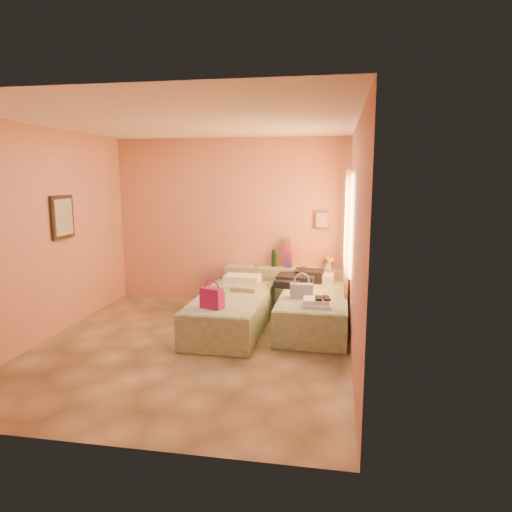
% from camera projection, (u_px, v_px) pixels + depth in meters
% --- Properties ---
extents(ground, '(4.50, 4.50, 0.00)m').
position_uv_depth(ground, '(193.00, 346.00, 5.88)').
color(ground, tan).
rests_on(ground, ground).
extents(room_walls, '(4.02, 4.51, 2.81)m').
position_uv_depth(room_walls, '(217.00, 204.00, 6.09)').
color(room_walls, tan).
rests_on(room_walls, ground).
extents(headboard_ledge, '(2.05, 0.30, 0.65)m').
position_uv_depth(headboard_ledge, '(286.00, 286.00, 7.70)').
color(headboard_ledge, '#A8B493').
rests_on(headboard_ledge, ground).
extents(bed_left, '(0.93, 2.01, 0.50)m').
position_uv_depth(bed_left, '(231.00, 312.00, 6.48)').
color(bed_left, '#B7D6AC').
rests_on(bed_left, ground).
extents(bed_right, '(0.93, 2.01, 0.50)m').
position_uv_depth(bed_right, '(314.00, 310.00, 6.60)').
color(bed_right, '#B7D6AC').
rests_on(bed_right, ground).
extents(water_bottle, '(0.08, 0.08, 0.28)m').
position_uv_depth(water_bottle, '(274.00, 258.00, 7.71)').
color(water_bottle, '#163C1E').
rests_on(water_bottle, headboard_ledge).
extents(rainbow_box, '(0.13, 0.13, 0.50)m').
position_uv_depth(rainbow_box, '(289.00, 253.00, 7.62)').
color(rainbow_box, '#B51669').
rests_on(rainbow_box, headboard_ledge).
extents(small_dish, '(0.13, 0.13, 0.03)m').
position_uv_depth(small_dish, '(257.00, 266.00, 7.73)').
color(small_dish, '#498669').
rests_on(small_dish, headboard_ledge).
extents(green_book, '(0.21, 0.18, 0.03)m').
position_uv_depth(green_book, '(302.00, 268.00, 7.52)').
color(green_book, '#25452E').
rests_on(green_book, headboard_ledge).
extents(flower_vase, '(0.25, 0.25, 0.26)m').
position_uv_depth(flower_vase, '(328.00, 261.00, 7.51)').
color(flower_vase, beige).
rests_on(flower_vase, headboard_ledge).
extents(magenta_handbag, '(0.32, 0.24, 0.27)m').
position_uv_depth(magenta_handbag, '(212.00, 298.00, 5.80)').
color(magenta_handbag, '#B51669').
rests_on(magenta_handbag, bed_left).
extents(khaki_garment, '(0.43, 0.37, 0.06)m').
position_uv_depth(khaki_garment, '(246.00, 288.00, 6.73)').
color(khaki_garment, tan).
rests_on(khaki_garment, bed_left).
extents(clothes_pile, '(0.68, 0.68, 0.19)m').
position_uv_depth(clothes_pile, '(299.00, 278.00, 7.10)').
color(clothes_pile, black).
rests_on(clothes_pile, bed_right).
extents(blue_handbag, '(0.33, 0.16, 0.20)m').
position_uv_depth(blue_handbag, '(301.00, 291.00, 6.28)').
color(blue_handbag, '#3A488B').
rests_on(blue_handbag, bed_right).
extents(towel_stack, '(0.35, 0.30, 0.10)m').
position_uv_depth(towel_stack, '(318.00, 303.00, 5.87)').
color(towel_stack, white).
rests_on(towel_stack, bed_right).
extents(sandal_pair, '(0.18, 0.23, 0.02)m').
position_uv_depth(sandal_pair, '(322.00, 298.00, 5.86)').
color(sandal_pair, black).
rests_on(sandal_pair, towel_stack).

